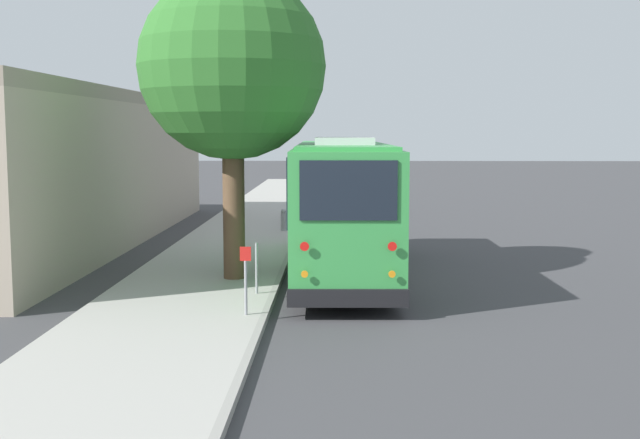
% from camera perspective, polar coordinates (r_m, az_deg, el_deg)
% --- Properties ---
extents(ground_plane, '(160.00, 160.00, 0.00)m').
position_cam_1_polar(ground_plane, '(20.34, 2.52, -4.37)').
color(ground_plane, '#3D3D3F').
extents(sidewalk_slab, '(80.00, 3.74, 0.15)m').
position_cam_1_polar(sidewalk_slab, '(20.60, -8.26, -4.08)').
color(sidewalk_slab, '#A3A099').
rests_on(sidewalk_slab, ground).
extents(curb_strip, '(80.00, 0.14, 0.15)m').
position_cam_1_polar(curb_strip, '(20.37, -2.85, -4.14)').
color(curb_strip, gray).
rests_on(curb_strip, ground).
extents(shuttle_bus, '(10.42, 2.84, 3.62)m').
position_cam_1_polar(shuttle_bus, '(20.81, 1.55, 1.31)').
color(shuttle_bus, green).
rests_on(shuttle_bus, ground).
extents(parked_sedan_navy, '(4.30, 1.90, 1.30)m').
position_cam_1_polar(parked_sedan_navy, '(31.78, 0.36, 0.61)').
color(parked_sedan_navy, '#19234C').
rests_on(parked_sedan_navy, ground).
extents(parked_sedan_blue, '(4.68, 2.08, 1.31)m').
position_cam_1_polar(parked_sedan_blue, '(38.73, 0.92, 1.66)').
color(parked_sedan_blue, navy).
rests_on(parked_sedan_blue, ground).
extents(street_tree, '(4.52, 4.52, 8.12)m').
position_cam_1_polar(street_tree, '(19.87, -6.23, 11.60)').
color(street_tree, brown).
rests_on(street_tree, sidewalk_slab).
extents(sign_post_near, '(0.06, 0.22, 1.36)m').
position_cam_1_polar(sign_post_near, '(15.91, -5.30, -4.28)').
color(sign_post_near, gray).
rests_on(sign_post_near, sidewalk_slab).
extents(sign_post_far, '(0.06, 0.06, 1.15)m').
position_cam_1_polar(sign_post_far, '(17.98, -4.53, -3.46)').
color(sign_post_far, gray).
rests_on(sign_post_far, sidewalk_slab).
extents(fire_hydrant, '(0.22, 0.22, 0.81)m').
position_cam_1_polar(fire_hydrant, '(29.19, -2.61, -0.00)').
color(fire_hydrant, '#99999E').
rests_on(fire_hydrant, sidewalk_slab).
extents(building_backdrop, '(21.93, 7.33, 5.06)m').
position_cam_1_polar(building_backdrop, '(28.74, -19.63, 3.11)').
color(building_backdrop, tan).
rests_on(building_backdrop, ground).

